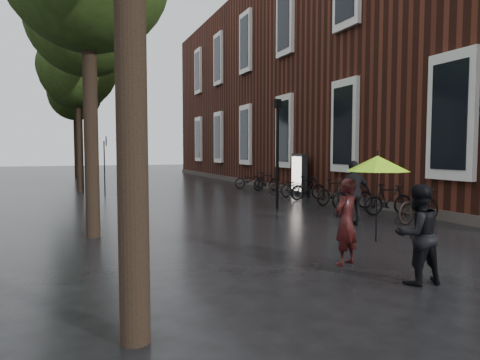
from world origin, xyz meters
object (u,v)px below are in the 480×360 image
pedestrian_walking (354,193)px  lamp_post (277,143)px  person_burgundy (346,222)px  person_black (417,234)px  ad_lightbox (299,175)px  parked_bicycles (310,188)px

pedestrian_walking → lamp_post: (-0.38, 3.84, 1.43)m
person_burgundy → person_black: 1.37m
ad_lightbox → person_burgundy: bearing=-108.1°
person_black → pedestrian_walking: bearing=-110.0°
pedestrian_walking → parked_bicycles: size_ratio=0.14×
person_burgundy → ad_lightbox: ad_lightbox is taller
ad_lightbox → lamp_post: (-2.93, -3.59, 1.36)m
person_black → ad_lightbox: 12.98m
person_black → lamp_post: lamp_post is taller
lamp_post → parked_bicycles: bearing=37.0°
pedestrian_walking → parked_bicycles: (2.05, 5.67, -0.40)m
parked_bicycles → lamp_post: (-2.43, -1.83, 1.84)m
parked_bicycles → ad_lightbox: bearing=74.0°
person_black → parked_bicycles: bearing=-106.4°
pedestrian_walking → lamp_post: lamp_post is taller
person_black → ad_lightbox: ad_lightbox is taller
pedestrian_walking → ad_lightbox: ad_lightbox is taller
parked_bicycles → ad_lightbox: size_ratio=6.73×
pedestrian_walking → lamp_post: 4.11m
pedestrian_walking → lamp_post: bearing=-83.8°
parked_bicycles → person_burgundy: bearing=-117.7°
person_burgundy → ad_lightbox: size_ratio=0.81×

